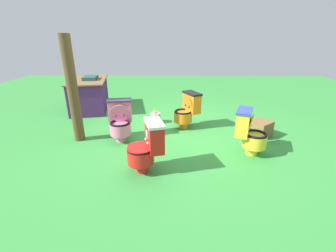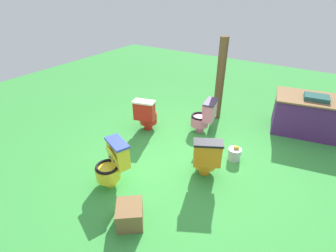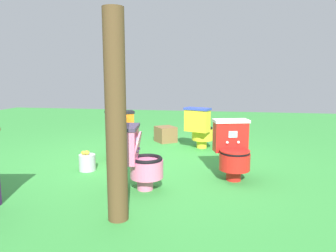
{
  "view_description": "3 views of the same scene",
  "coord_description": "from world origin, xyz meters",
  "px_view_note": "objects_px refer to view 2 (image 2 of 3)",
  "views": [
    {
      "loc": [
        -4.05,
        0.14,
        1.77
      ],
      "look_at": [
        -0.8,
        0.18,
        0.48
      ],
      "focal_mm": 24.33,
      "sensor_mm": 36.0,
      "label": 1
    },
    {
      "loc": [
        1.51,
        -3.13,
        2.73
      ],
      "look_at": [
        -0.62,
        0.24,
        0.41
      ],
      "focal_mm": 26.36,
      "sensor_mm": 36.0,
      "label": 2
    },
    {
      "loc": [
        -1.18,
        4.35,
        1.27
      ],
      "look_at": [
        -0.34,
        -0.27,
        0.52
      ],
      "focal_mm": 34.01,
      "sensor_mm": 36.0,
      "label": 3
    }
  ],
  "objects_px": {
    "toilet_yellow": "(113,163)",
    "small_crate": "(130,214)",
    "vendor_table": "(311,115)",
    "toilet_red": "(146,115)",
    "wooden_post": "(220,80)",
    "toilet_orange": "(206,157)",
    "toilet_pink": "(204,116)",
    "lemon_bucket": "(234,154)"
  },
  "relations": [
    {
      "from": "toilet_yellow",
      "to": "small_crate",
      "type": "bearing_deg",
      "value": 169.15
    },
    {
      "from": "toilet_yellow",
      "to": "wooden_post",
      "type": "xyz_separation_m",
      "value": [
        0.49,
        2.9,
        0.53
      ]
    },
    {
      "from": "wooden_post",
      "to": "lemon_bucket",
      "type": "height_order",
      "value": "wooden_post"
    },
    {
      "from": "toilet_pink",
      "to": "toilet_red",
      "type": "height_order",
      "value": "same"
    },
    {
      "from": "toilet_orange",
      "to": "toilet_red",
      "type": "relative_size",
      "value": 1.0
    },
    {
      "from": "vendor_table",
      "to": "small_crate",
      "type": "bearing_deg",
      "value": -113.85
    },
    {
      "from": "toilet_yellow",
      "to": "toilet_red",
      "type": "bearing_deg",
      "value": -48.79
    },
    {
      "from": "toilet_pink",
      "to": "toilet_red",
      "type": "relative_size",
      "value": 1.0
    },
    {
      "from": "toilet_red",
      "to": "small_crate",
      "type": "xyz_separation_m",
      "value": [
        1.22,
        -2.02,
        -0.22
      ]
    },
    {
      "from": "small_crate",
      "to": "lemon_bucket",
      "type": "xyz_separation_m",
      "value": [
        0.69,
        2.03,
        -0.03
      ]
    },
    {
      "from": "toilet_red",
      "to": "vendor_table",
      "type": "relative_size",
      "value": 0.46
    },
    {
      "from": "toilet_pink",
      "to": "wooden_post",
      "type": "height_order",
      "value": "wooden_post"
    },
    {
      "from": "toilet_red",
      "to": "toilet_pink",
      "type": "bearing_deg",
      "value": 13.41
    },
    {
      "from": "wooden_post",
      "to": "lemon_bucket",
      "type": "xyz_separation_m",
      "value": [
        0.89,
        -1.33,
        -0.79
      ]
    },
    {
      "from": "toilet_red",
      "to": "vendor_table",
      "type": "xyz_separation_m",
      "value": [
        2.88,
        1.75,
        0.02
      ]
    },
    {
      "from": "wooden_post",
      "to": "toilet_orange",
      "type": "bearing_deg",
      "value": -72.38
    },
    {
      "from": "wooden_post",
      "to": "toilet_yellow",
      "type": "bearing_deg",
      "value": -99.65
    },
    {
      "from": "small_crate",
      "to": "toilet_red",
      "type": "bearing_deg",
      "value": 121.15
    },
    {
      "from": "toilet_orange",
      "to": "lemon_bucket",
      "type": "xyz_separation_m",
      "value": [
        0.26,
        0.67,
        -0.26
      ]
    },
    {
      "from": "toilet_yellow",
      "to": "vendor_table",
      "type": "distance_m",
      "value": 4.06
    },
    {
      "from": "small_crate",
      "to": "wooden_post",
      "type": "bearing_deg",
      "value": 93.45
    },
    {
      "from": "toilet_red",
      "to": "small_crate",
      "type": "height_order",
      "value": "toilet_red"
    },
    {
      "from": "toilet_yellow",
      "to": "small_crate",
      "type": "distance_m",
      "value": 0.86
    },
    {
      "from": "toilet_pink",
      "to": "lemon_bucket",
      "type": "relative_size",
      "value": 2.63
    },
    {
      "from": "toilet_pink",
      "to": "vendor_table",
      "type": "xyz_separation_m",
      "value": [
        1.84,
        1.17,
        0.02
      ]
    },
    {
      "from": "toilet_yellow",
      "to": "vendor_table",
      "type": "height_order",
      "value": "vendor_table"
    },
    {
      "from": "wooden_post",
      "to": "lemon_bucket",
      "type": "distance_m",
      "value": 1.79
    },
    {
      "from": "vendor_table",
      "to": "lemon_bucket",
      "type": "bearing_deg",
      "value": -119.23
    },
    {
      "from": "toilet_red",
      "to": "vendor_table",
      "type": "height_order",
      "value": "vendor_table"
    },
    {
      "from": "toilet_red",
      "to": "lemon_bucket",
      "type": "height_order",
      "value": "toilet_red"
    },
    {
      "from": "toilet_red",
      "to": "wooden_post",
      "type": "relative_size",
      "value": 0.4
    },
    {
      "from": "toilet_pink",
      "to": "lemon_bucket",
      "type": "distance_m",
      "value": 1.07
    },
    {
      "from": "toilet_orange",
      "to": "toilet_red",
      "type": "height_order",
      "value": "same"
    },
    {
      "from": "toilet_yellow",
      "to": "vendor_table",
      "type": "xyz_separation_m",
      "value": [
        2.36,
        3.3,
        0.02
      ]
    },
    {
      "from": "toilet_red",
      "to": "toilet_orange",
      "type": "bearing_deg",
      "value": -37.36
    },
    {
      "from": "toilet_orange",
      "to": "small_crate",
      "type": "xyz_separation_m",
      "value": [
        -0.43,
        -1.36,
        -0.23
      ]
    },
    {
      "from": "toilet_pink",
      "to": "vendor_table",
      "type": "relative_size",
      "value": 0.46
    },
    {
      "from": "toilet_orange",
      "to": "toilet_pink",
      "type": "relative_size",
      "value": 1.0
    },
    {
      "from": "toilet_pink",
      "to": "small_crate",
      "type": "distance_m",
      "value": 2.61
    },
    {
      "from": "toilet_pink",
      "to": "toilet_orange",
      "type": "bearing_deg",
      "value": -162.23
    },
    {
      "from": "toilet_orange",
      "to": "toilet_pink",
      "type": "height_order",
      "value": "same"
    },
    {
      "from": "small_crate",
      "to": "toilet_orange",
      "type": "bearing_deg",
      "value": 72.35
    }
  ]
}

